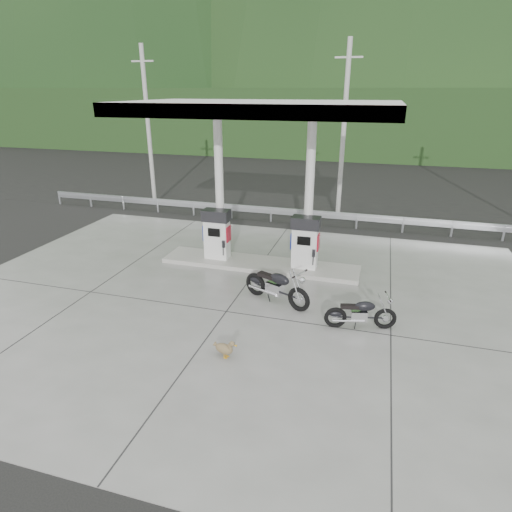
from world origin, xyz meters
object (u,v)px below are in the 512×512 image
(gas_pump_left, at_px, (217,234))
(duck, at_px, (224,349))
(gas_pump_right, at_px, (305,243))
(motorcycle_left, at_px, (276,287))
(motorcycle_right, at_px, (361,314))

(gas_pump_left, distance_m, duck, 6.09)
(gas_pump_left, xyz_separation_m, gas_pump_right, (3.20, 0.00, 0.00))
(gas_pump_left, height_order, motorcycle_left, gas_pump_left)
(gas_pump_right, height_order, motorcycle_left, gas_pump_right)
(gas_pump_right, height_order, duck, gas_pump_right)
(gas_pump_right, bearing_deg, gas_pump_left, 180.00)
(gas_pump_left, distance_m, gas_pump_right, 3.20)
(gas_pump_right, bearing_deg, motorcycle_right, -57.88)
(gas_pump_right, xyz_separation_m, motorcycle_right, (2.09, -3.34, -0.63))
(gas_pump_right, xyz_separation_m, motorcycle_left, (-0.37, -2.55, -0.54))
(gas_pump_left, distance_m, motorcycle_right, 6.29)
(motorcycle_right, relative_size, duck, 3.08)
(motorcycle_left, bearing_deg, duck, -76.56)
(gas_pump_left, height_order, duck, gas_pump_left)
(motorcycle_left, bearing_deg, motorcycle_right, 5.56)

